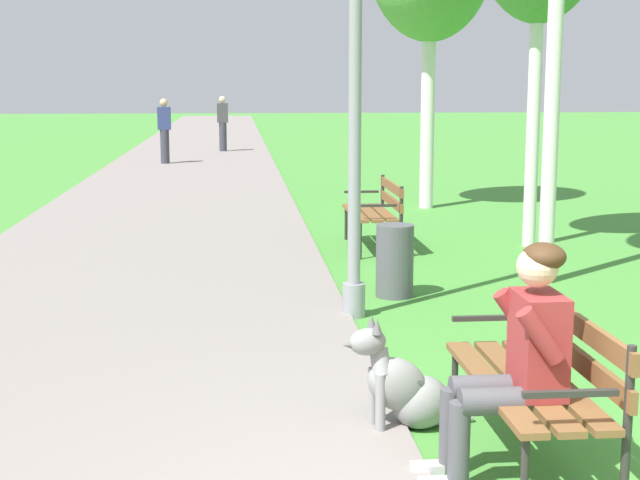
{
  "coord_description": "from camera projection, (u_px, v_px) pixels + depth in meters",
  "views": [
    {
      "loc": [
        -1.22,
        -3.36,
        2.03
      ],
      "look_at": [
        -0.62,
        3.25,
        0.9
      ],
      "focal_mm": 51.85,
      "sensor_mm": 36.0,
      "label": 1
    }
  ],
  "objects": [
    {
      "name": "person_seated_on_near_bench",
      "position": [
        517.0,
        354.0,
        4.66
      ],
      "size": [
        0.74,
        0.49,
        1.25
      ],
      "color": "#4C4C51",
      "rests_on": "ground"
    },
    {
      "name": "lamp_post_near",
      "position": [
        355.0,
        61.0,
        7.76
      ],
      "size": [
        0.24,
        0.24,
        4.27
      ],
      "color": "gray",
      "rests_on": "ground"
    },
    {
      "name": "dog_grey",
      "position": [
        405.0,
        388.0,
        5.43
      ],
      "size": [
        0.83,
        0.36,
        0.71
      ],
      "color": "gray",
      "rests_on": "ground"
    },
    {
      "name": "litter_bin",
      "position": [
        395.0,
        261.0,
        8.83
      ],
      "size": [
        0.36,
        0.36,
        0.7
      ],
      "primitive_type": "cylinder",
      "color": "#515156",
      "rests_on": "ground"
    },
    {
      "name": "paved_path",
      "position": [
        199.0,
        152.0,
        27.1
      ],
      "size": [
        4.13,
        60.0,
        0.04
      ],
      "primitive_type": "cube",
      "color": "gray",
      "rests_on": "ground"
    },
    {
      "name": "park_bench_near",
      "position": [
        541.0,
        371.0,
        4.93
      ],
      "size": [
        0.55,
        1.5,
        0.85
      ],
      "color": "brown",
      "rests_on": "ground"
    },
    {
      "name": "park_bench_mid",
      "position": [
        377.0,
        208.0,
        11.38
      ],
      "size": [
        0.55,
        1.5,
        0.85
      ],
      "color": "brown",
      "rests_on": "ground"
    },
    {
      "name": "pedestrian_further_distant",
      "position": [
        223.0,
        124.0,
        27.14
      ],
      "size": [
        0.32,
        0.22,
        1.65
      ],
      "color": "#383842",
      "rests_on": "ground"
    },
    {
      "name": "pedestrian_distant",
      "position": [
        164.0,
        131.0,
        22.98
      ],
      "size": [
        0.32,
        0.22,
        1.65
      ],
      "color": "#383842",
      "rests_on": "ground"
    }
  ]
}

